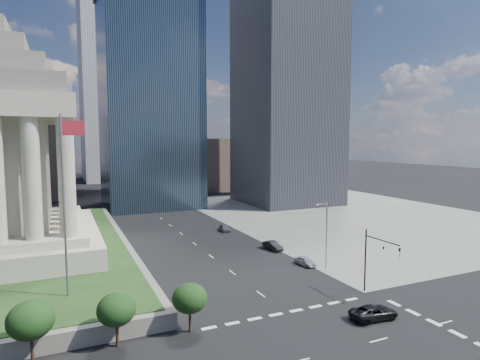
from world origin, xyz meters
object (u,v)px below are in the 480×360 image
flagpole (65,196)px  parked_sedan_near (305,261)px  parked_sedan_mid (273,246)px  parked_sedan_far (225,228)px  street_lamp_north (326,231)px  traffic_signal_ne (376,254)px  pickup_truck (374,312)px

flagpole → parked_sedan_near: flagpole is taller
parked_sedan_mid → parked_sedan_far: 17.10m
parked_sedan_mid → parked_sedan_far: (-2.29, 16.95, -0.05)m
flagpole → street_lamp_north: size_ratio=2.00×
street_lamp_north → parked_sedan_mid: size_ratio=2.24×
traffic_signal_ne → parked_sedan_near: 14.55m
flagpole → pickup_truck: size_ratio=3.78×
street_lamp_north → pickup_truck: street_lamp_north is taller
street_lamp_north → parked_sedan_far: bearing=98.4°
traffic_signal_ne → parked_sedan_near: traffic_signal_ne is taller
pickup_truck → parked_sedan_near: bearing=-7.1°
pickup_truck → parked_sedan_near: 19.04m
street_lamp_north → parked_sedan_near: bearing=126.5°
flagpole → street_lamp_north: 35.95m
traffic_signal_ne → parked_sedan_far: (-3.50, 40.67, -4.56)m
parked_sedan_far → flagpole: bearing=-130.2°
pickup_truck → parked_sedan_far: (1.14, 45.59, -0.05)m
pickup_truck → parked_sedan_far: 45.60m
parked_sedan_near → parked_sedan_mid: parked_sedan_mid is taller
parked_sedan_far → street_lamp_north: bearing=-76.4°
street_lamp_north → pickup_truck: bearing=-108.6°
traffic_signal_ne → parked_sedan_mid: 24.18m
flagpole → traffic_signal_ne: flagpole is taller
flagpole → parked_sedan_far: flagpole is taller
pickup_truck → flagpole: bearing=66.8°
pickup_truck → parked_sedan_far: pickup_truck is taller
parked_sedan_near → parked_sedan_far: parked_sedan_far is taller
parked_sedan_far → traffic_signal_ne: bearing=-79.9°
traffic_signal_ne → parked_sedan_far: 41.08m
street_lamp_north → parked_sedan_far: street_lamp_north is taller
street_lamp_north → parked_sedan_near: 5.86m
traffic_signal_ne → flagpole: bearing=163.3°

